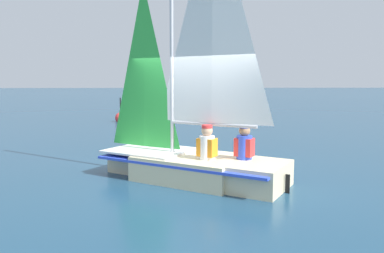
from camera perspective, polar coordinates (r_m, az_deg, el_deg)
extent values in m
plane|color=navy|center=(7.79, 0.00, -8.01)|extent=(260.00, 260.00, 0.00)
cube|color=beige|center=(7.73, 0.00, -6.24)|extent=(2.44, 2.59, 0.49)
cube|color=beige|center=(8.55, -8.68, -5.06)|extent=(1.19, 1.20, 0.49)
cube|color=beige|center=(7.13, 10.48, -7.48)|extent=(1.57, 1.45, 0.49)
cube|color=blue|center=(7.70, 0.00, -5.10)|extent=(3.36, 3.96, 0.05)
cube|color=silver|center=(8.24, -6.33, -3.58)|extent=(2.13, 2.21, 0.04)
cylinder|color=#B7B7BC|center=(7.85, -3.10, 14.27)|extent=(0.08, 0.08, 5.04)
cylinder|color=#B7B7BC|center=(7.36, 3.08, 0.36)|extent=(1.10, 1.59, 0.07)
pyramid|color=white|center=(7.43, 3.19, 16.97)|extent=(1.03, 1.50, 4.22)
pyramid|color=green|center=(8.20, -7.31, 9.28)|extent=(0.76, 1.09, 3.52)
cube|color=black|center=(7.00, 14.35, -8.46)|extent=(0.07, 0.08, 0.35)
cube|color=black|center=(7.39, 2.28, -7.00)|extent=(0.36, 0.37, 0.45)
cylinder|color=white|center=(7.29, 2.30, -3.37)|extent=(0.42, 0.42, 0.50)
cube|color=orange|center=(7.28, 2.30, -3.17)|extent=(0.41, 0.43, 0.35)
sphere|color=tan|center=(7.23, 2.31, -0.65)|extent=(0.22, 0.22, 0.22)
cylinder|color=red|center=(7.22, 2.31, 0.00)|extent=(0.29, 0.29, 0.06)
cube|color=black|center=(7.47, 7.92, -6.90)|extent=(0.36, 0.37, 0.45)
cylinder|color=blue|center=(7.37, 7.98, -3.31)|extent=(0.42, 0.42, 0.50)
cube|color=red|center=(7.37, 7.98, -3.12)|extent=(0.41, 0.43, 0.35)
sphere|color=#A87A56|center=(7.32, 8.02, -0.62)|extent=(0.22, 0.22, 0.22)
cylinder|color=blue|center=(7.31, 8.03, 0.02)|extent=(0.29, 0.29, 0.06)
sphere|color=red|center=(19.20, -10.81, 1.28)|extent=(0.57, 0.57, 0.57)
cylinder|color=black|center=(19.15, -10.85, 3.10)|extent=(0.06, 0.06, 0.82)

